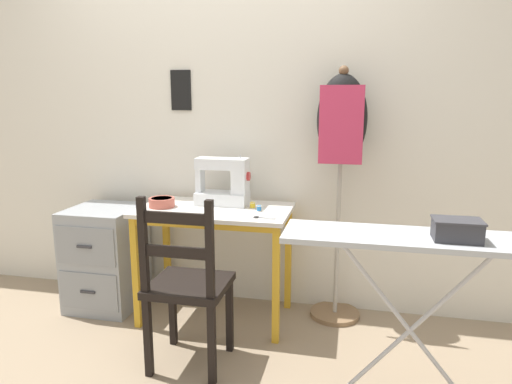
% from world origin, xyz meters
% --- Properties ---
extents(ground_plane, '(14.00, 14.00, 0.00)m').
position_xyz_m(ground_plane, '(0.00, 0.00, 0.00)').
color(ground_plane, gray).
extents(wall_back, '(10.00, 0.06, 2.55)m').
position_xyz_m(wall_back, '(-0.00, 0.61, 1.28)').
color(wall_back, silver).
rests_on(wall_back, ground_plane).
extents(sewing_table, '(0.95, 0.55, 0.73)m').
position_xyz_m(sewing_table, '(0.00, 0.26, 0.63)').
color(sewing_table, silver).
rests_on(sewing_table, ground_plane).
extents(sewing_machine, '(0.35, 0.17, 0.32)m').
position_xyz_m(sewing_machine, '(0.04, 0.38, 0.87)').
color(sewing_machine, white).
rests_on(sewing_machine, sewing_table).
extents(fabric_bowl, '(0.16, 0.16, 0.06)m').
position_xyz_m(fabric_bowl, '(-0.33, 0.23, 0.76)').
color(fabric_bowl, '#B25647').
rests_on(fabric_bowl, sewing_table).
extents(scissors, '(0.13, 0.05, 0.01)m').
position_xyz_m(scissors, '(0.33, 0.10, 0.73)').
color(scissors, silver).
rests_on(scissors, sewing_table).
extents(thread_spool_near_machine, '(0.04, 0.04, 0.04)m').
position_xyz_m(thread_spool_near_machine, '(0.23, 0.32, 0.75)').
color(thread_spool_near_machine, yellow).
rests_on(thread_spool_near_machine, sewing_table).
extents(thread_spool_mid_table, '(0.03, 0.03, 0.03)m').
position_xyz_m(thread_spool_mid_table, '(0.29, 0.26, 0.75)').
color(thread_spool_mid_table, '#2875C1').
rests_on(thread_spool_mid_table, sewing_table).
extents(wooden_chair, '(0.40, 0.38, 0.94)m').
position_xyz_m(wooden_chair, '(0.03, -0.29, 0.45)').
color(wooden_chair, black).
rests_on(wooden_chair, ground_plane).
extents(filing_cabinet, '(0.44, 0.48, 0.69)m').
position_xyz_m(filing_cabinet, '(-0.78, 0.29, 0.34)').
color(filing_cabinet, '#93999E').
rests_on(filing_cabinet, ground_plane).
extents(dress_form, '(0.32, 0.32, 1.59)m').
position_xyz_m(dress_form, '(0.76, 0.45, 1.17)').
color(dress_form, '#846647').
rests_on(dress_form, ground_plane).
extents(ironing_board, '(1.11, 0.31, 0.85)m').
position_xyz_m(ironing_board, '(1.11, -0.44, 0.79)').
color(ironing_board, '#ADB2B7').
rests_on(ironing_board, ground_plane).
extents(storage_box, '(0.19, 0.13, 0.09)m').
position_xyz_m(storage_box, '(1.26, -0.47, 0.88)').
color(storage_box, '#333338').
rests_on(storage_box, ironing_board).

